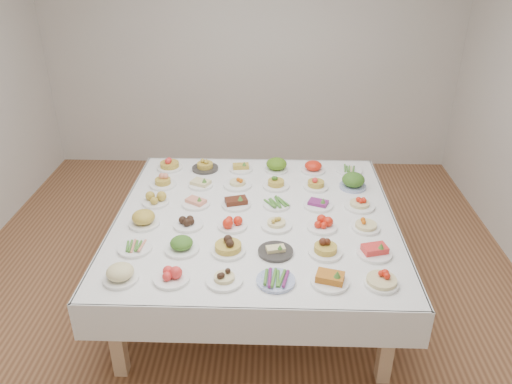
{
  "coord_description": "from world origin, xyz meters",
  "views": [
    {
      "loc": [
        0.26,
        -3.52,
        2.72
      ],
      "look_at": [
        0.15,
        -0.02,
        0.88
      ],
      "focal_mm": 35.0,
      "sensor_mm": 36.0,
      "label": 1
    }
  ],
  "objects_px": {
    "display_table": "(255,223)",
    "dish_18": "(155,199)",
    "dish_0": "(120,273)",
    "dish_35": "(349,170)"
  },
  "relations": [
    {
      "from": "dish_35",
      "to": "dish_18",
      "type": "bearing_deg",
      "value": -158.4
    },
    {
      "from": "display_table",
      "to": "dish_18",
      "type": "distance_m",
      "value": 0.84
    },
    {
      "from": "display_table",
      "to": "dish_35",
      "type": "xyz_separation_m",
      "value": [
        0.84,
        0.82,
        0.09
      ]
    },
    {
      "from": "display_table",
      "to": "dish_35",
      "type": "distance_m",
      "value": 1.18
    },
    {
      "from": "dish_0",
      "to": "dish_18",
      "type": "height_order",
      "value": "dish_0"
    },
    {
      "from": "dish_0",
      "to": "dish_35",
      "type": "relative_size",
      "value": 0.94
    },
    {
      "from": "dish_0",
      "to": "display_table",
      "type": "bearing_deg",
      "value": 45.33
    },
    {
      "from": "dish_18",
      "to": "display_table",
      "type": "bearing_deg",
      "value": -11.68
    },
    {
      "from": "display_table",
      "to": "dish_0",
      "type": "bearing_deg",
      "value": -134.67
    },
    {
      "from": "dish_18",
      "to": "dish_35",
      "type": "xyz_separation_m",
      "value": [
        1.65,
        0.65,
        -0.03
      ]
    }
  ]
}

